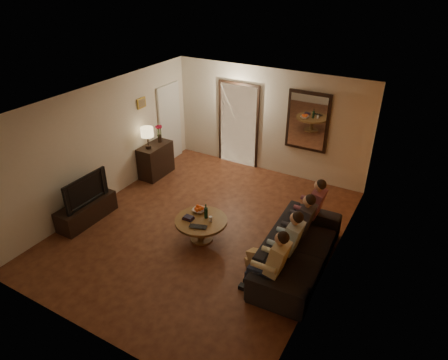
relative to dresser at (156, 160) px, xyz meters
The scene contains 33 objects.
floor 2.66m from the dresser, 31.23° to the right, with size 5.00×6.00×0.01m, color #481F13.
ceiling 3.43m from the dresser, 31.23° to the right, with size 5.00×6.00×0.01m, color white.
back_wall 2.92m from the dresser, 36.02° to the left, with size 5.00×0.02×2.60m, color beige.
front_wall 4.99m from the dresser, 62.73° to the right, with size 5.00×0.02×2.60m, color beige.
left_wall 1.65m from the dresser, 100.38° to the right, with size 0.02×6.00×2.60m, color beige.
right_wall 5.02m from the dresser, 16.02° to the right, with size 0.02×6.00×2.60m, color beige.
orange_accent 5.01m from the dresser, 16.06° to the right, with size 0.01×6.00×2.60m, color orange.
kitchen_doorway 2.26m from the dresser, 48.10° to the left, with size 1.00×0.06×2.10m, color #FFE0A5.
door_trim 2.26m from the dresser, 47.92° to the left, with size 1.12×0.04×2.22m, color black.
fridge_glimpse 2.40m from the dresser, 43.63° to the left, with size 0.45×0.03×1.70m, color silver.
mirror_frame 3.78m from the dresser, 26.15° to the left, with size 1.00×0.05×1.40m, color black.
mirror_glass 3.77m from the dresser, 25.72° to the left, with size 0.86×0.02×1.26m, color white.
white_door 1.14m from the dresser, 102.65° to the left, with size 0.06×0.85×2.04m, color white.
framed_art 1.46m from the dresser, 163.73° to the right, with size 0.03×0.28×0.24m, color #B28C33.
art_canvas 1.46m from the dresser, 162.61° to the right, with size 0.01×0.22×0.18m, color brown.
dresser is the anchor object (origin of this frame).
table_lamp 0.71m from the dresser, 90.00° to the right, with size 0.30×0.30×0.54m, color beige, non-canonical shape.
flower_vase 0.66m from the dresser, 90.00° to the left, with size 0.14×0.14×0.44m, color #A91230, non-canonical shape.
tv_stand 2.31m from the dresser, 90.00° to the right, with size 0.45×1.30×0.43m, color black.
tv 2.33m from the dresser, 90.00° to the right, with size 0.14×1.07×0.61m, color black.
sofa 4.53m from the dresser, 19.26° to the right, with size 0.96×2.46×0.72m, color black.
person_a 4.82m from the dresser, 29.82° to the right, with size 0.60×0.40×1.20m, color tan, non-canonical shape.
person_b 4.55m from the dresser, 23.25° to the right, with size 0.60×0.40×1.20m, color tan, non-canonical shape.
person_c 4.35m from the dresser, 15.96° to the right, with size 0.60×0.40×1.20m, color tan, non-canonical shape.
person_d 4.22m from the dresser, ahead, with size 0.60×0.40×1.20m, color tan, non-canonical shape.
dog 4.21m from the dresser, 27.45° to the right, with size 0.56×0.24×0.56m, color #AB7B4F, non-canonical shape.
coffee_table 2.94m from the dresser, 35.01° to the right, with size 1.00×1.00×0.45m, color brown.
bowl 2.66m from the dresser, 33.35° to the right, with size 0.26×0.26×0.06m, color white.
oranges 2.67m from the dresser, 33.35° to the right, with size 0.20×0.20×0.08m, color #E74F13, non-canonical shape.
wine_bottle 2.93m from the dresser, 32.84° to the right, with size 0.07×0.07×0.31m, color black, non-canonical shape.
wine_glass 3.06m from the dresser, 32.30° to the right, with size 0.06×0.06×0.10m, color silver.
book_stack 2.82m from the dresser, 39.24° to the right, with size 0.20×0.15×0.07m, color black, non-canonical shape.
laptop 3.18m from the dresser, 38.11° to the right, with size 0.33×0.21×0.03m, color black.
Camera 1 is at (3.61, -5.52, 4.75)m, focal length 32.00 mm.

